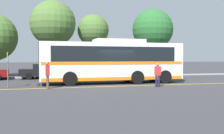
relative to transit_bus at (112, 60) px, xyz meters
name	(u,v)px	position (x,y,z in m)	size (l,w,h in m)	color
ground_plane	(114,84)	(0.03, -0.40, -1.75)	(220.00, 220.00, 0.00)	#38383A
lane_strip_0	(120,86)	(-0.01, -2.20, -1.74)	(0.20, 30.75, 0.01)	gold
curb_strip	(94,76)	(-0.01, 6.94, -1.67)	(38.75, 0.36, 0.15)	#99999E
transit_bus	(112,60)	(0.00, 0.00, 0.00)	(11.08, 2.70, 3.36)	white
parked_car_1	(45,71)	(-4.91, 5.92, -1.03)	(4.64, 1.96, 1.41)	black
pedestrian_0	(158,74)	(2.25, -3.31, -0.85)	(0.47, 0.40, 1.59)	#191E38
pedestrian_1	(48,73)	(-4.86, -2.58, -0.76)	(0.26, 0.44, 1.73)	brown
bus_stop_sign	(8,65)	(-7.33, -1.32, -0.28)	(0.07, 0.40, 2.32)	#59595E
tree_1	(153,29)	(7.57, 9.56, 3.59)	(4.82, 4.82, 7.76)	#513823
tree_2	(53,23)	(-4.05, 8.45, 3.77)	(4.69, 4.69, 7.87)	#513823
tree_3	(93,30)	(0.42, 9.82, 3.32)	(3.54, 3.54, 6.86)	#513823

